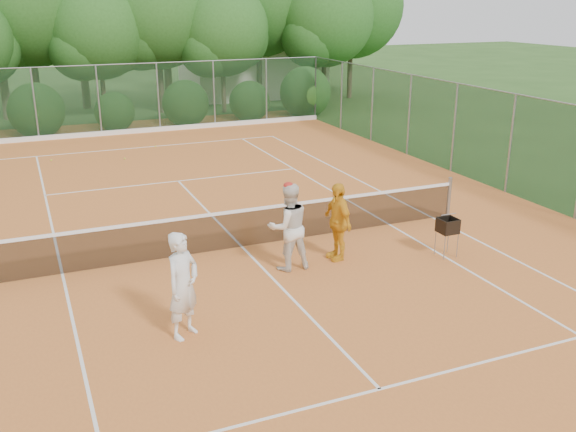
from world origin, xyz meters
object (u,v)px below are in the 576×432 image
object	(u,v)px
player_center_grp	(289,227)
ball_hopper	(448,226)
player_white	(183,285)
player_yellow	(337,221)

from	to	relation	value
player_center_grp	ball_hopper	distance (m)	3.72
player_white	player_yellow	xyz separation A→B (m)	(4.08, 2.13, -0.07)
player_white	player_yellow	distance (m)	4.60
player_yellow	ball_hopper	world-z (taller)	player_yellow
player_white	player_center_grp	size ratio (longest dim) A/B	0.98
player_center_grp	ball_hopper	bearing A→B (deg)	-11.61
player_white	ball_hopper	bearing A→B (deg)	-24.63
player_yellow	ball_hopper	size ratio (longest dim) A/B	1.96
player_yellow	player_center_grp	bearing A→B (deg)	-87.90
player_center_grp	player_yellow	distance (m)	1.25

